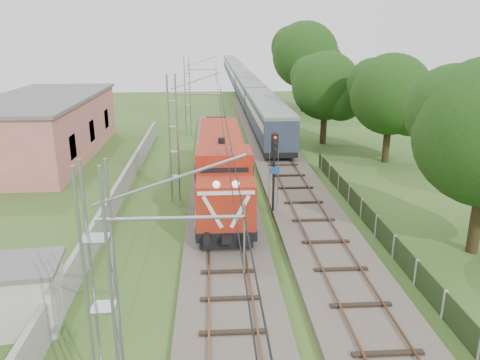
{
  "coord_description": "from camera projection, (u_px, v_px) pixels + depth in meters",
  "views": [
    {
      "loc": [
        -0.64,
        -16.83,
        10.38
      ],
      "look_at": [
        0.98,
        8.99,
        2.2
      ],
      "focal_mm": 35.0,
      "sensor_mm": 36.0,
      "label": 1
    }
  ],
  "objects": [
    {
      "name": "ground",
      "position": [
        230.0,
        297.0,
        19.18
      ],
      "size": [
        140.0,
        140.0,
        0.0
      ],
      "primitive_type": "plane",
      "color": "#305720",
      "rests_on": "ground"
    },
    {
      "name": "track_main",
      "position": [
        225.0,
        226.0,
        25.79
      ],
      "size": [
        4.2,
        70.0,
        0.45
      ],
      "color": "#6B6054",
      "rests_on": "ground"
    },
    {
      "name": "track_side",
      "position": [
        280.0,
        162.0,
        38.46
      ],
      "size": [
        4.2,
        80.0,
        0.45
      ],
      "color": "#6B6054",
      "rests_on": "ground"
    },
    {
      "name": "catenary",
      "position": [
        174.0,
        139.0,
        29.2
      ],
      "size": [
        3.31,
        70.0,
        8.0
      ],
      "color": "gray",
      "rests_on": "ground"
    },
    {
      "name": "boundary_wall",
      "position": [
        121.0,
        190.0,
        29.98
      ],
      "size": [
        0.25,
        40.0,
        1.5
      ],
      "primitive_type": "cube",
      "color": "#9E9E99",
      "rests_on": "ground"
    },
    {
      "name": "station_building",
      "position": [
        45.0,
        126.0,
        40.32
      ],
      "size": [
        8.4,
        20.4,
        5.22
      ],
      "color": "#CD776E",
      "rests_on": "ground"
    },
    {
      "name": "fence",
      "position": [
        394.0,
        247.0,
        22.33
      ],
      "size": [
        0.12,
        32.0,
        1.2
      ],
      "color": "black",
      "rests_on": "ground"
    },
    {
      "name": "locomotive",
      "position": [
        222.0,
        166.0,
        29.9
      ],
      "size": [
        2.98,
        17.01,
        4.32
      ],
      "color": "black",
      "rests_on": "ground"
    },
    {
      "name": "coach_rake",
      "position": [
        240.0,
        77.0,
        88.48
      ],
      "size": [
        2.88,
        107.48,
        3.32
      ],
      "color": "black",
      "rests_on": "ground"
    },
    {
      "name": "signal_post",
      "position": [
        274.0,
        159.0,
        26.71
      ],
      "size": [
        0.54,
        0.43,
        5.01
      ],
      "color": "black",
      "rests_on": "ground"
    },
    {
      "name": "relay_hut",
      "position": [
        28.0,
        294.0,
        16.99
      ],
      "size": [
        2.72,
        2.72,
        2.55
      ],
      "color": "beige",
      "rests_on": "ground"
    },
    {
      "name": "tree_b",
      "position": [
        392.0,
        95.0,
        37.58
      ],
      "size": [
        6.86,
        6.53,
        8.89
      ],
      "color": "#3A2D18",
      "rests_on": "ground"
    },
    {
      "name": "tree_c",
      "position": [
        327.0,
        87.0,
        44.15
      ],
      "size": [
        6.78,
        6.46,
        8.79
      ],
      "color": "#3A2D18",
      "rests_on": "ground"
    },
    {
      "name": "tree_d",
      "position": [
        306.0,
        56.0,
        62.07
      ],
      "size": [
        9.19,
        8.75,
        11.91
      ],
      "color": "#3A2D18",
      "rests_on": "ground"
    }
  ]
}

